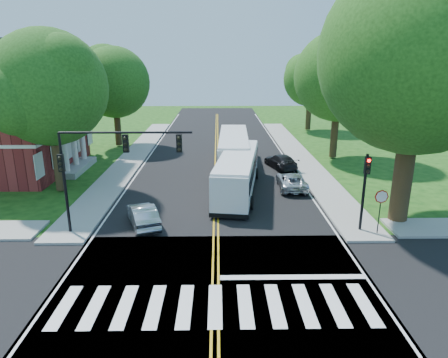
{
  "coord_description": "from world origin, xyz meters",
  "views": [
    {
      "loc": [
        0.14,
        -14.29,
        9.46
      ],
      "look_at": [
        0.5,
        9.07,
        2.4
      ],
      "focal_mm": 32.0,
      "sensor_mm": 36.0,
      "label": 1
    }
  ],
  "objects_px": {
    "bus_lead": "(237,172)",
    "suv": "(292,181)",
    "bus_follow": "(234,150)",
    "hatchback": "(143,215)",
    "signal_nw": "(105,158)",
    "signal_ne": "(365,182)",
    "dark_sedan": "(281,161)"
  },
  "relations": [
    {
      "from": "hatchback",
      "to": "suv",
      "type": "xyz_separation_m",
      "value": [
        9.98,
        6.9,
        -0.05
      ]
    },
    {
      "from": "signal_ne",
      "to": "suv",
      "type": "height_order",
      "value": "signal_ne"
    },
    {
      "from": "hatchback",
      "to": "dark_sedan",
      "type": "bearing_deg",
      "value": -148.46
    },
    {
      "from": "bus_lead",
      "to": "suv",
      "type": "bearing_deg",
      "value": -161.27
    },
    {
      "from": "signal_nw",
      "to": "suv",
      "type": "relative_size",
      "value": 1.65
    },
    {
      "from": "signal_nw",
      "to": "bus_lead",
      "type": "height_order",
      "value": "signal_nw"
    },
    {
      "from": "signal_nw",
      "to": "bus_lead",
      "type": "bearing_deg",
      "value": 44.19
    },
    {
      "from": "bus_follow",
      "to": "hatchback",
      "type": "relative_size",
      "value": 2.98
    },
    {
      "from": "signal_ne",
      "to": "bus_lead",
      "type": "distance_m",
      "value": 9.9
    },
    {
      "from": "bus_lead",
      "to": "dark_sedan",
      "type": "height_order",
      "value": "bus_lead"
    },
    {
      "from": "signal_ne",
      "to": "dark_sedan",
      "type": "height_order",
      "value": "signal_ne"
    },
    {
      "from": "signal_nw",
      "to": "dark_sedan",
      "type": "bearing_deg",
      "value": 50.13
    },
    {
      "from": "hatchback",
      "to": "bus_lead",
      "type": "bearing_deg",
      "value": -154.0
    },
    {
      "from": "suv",
      "to": "bus_follow",
      "type": "bearing_deg",
      "value": -53.93
    },
    {
      "from": "signal_ne",
      "to": "bus_lead",
      "type": "bearing_deg",
      "value": 132.71
    },
    {
      "from": "bus_follow",
      "to": "dark_sedan",
      "type": "distance_m",
      "value": 4.35
    },
    {
      "from": "bus_follow",
      "to": "bus_lead",
      "type": "bearing_deg",
      "value": 92.29
    },
    {
      "from": "signal_nw",
      "to": "hatchback",
      "type": "height_order",
      "value": "signal_nw"
    },
    {
      "from": "bus_follow",
      "to": "dark_sedan",
      "type": "height_order",
      "value": "bus_follow"
    },
    {
      "from": "hatchback",
      "to": "dark_sedan",
      "type": "height_order",
      "value": "hatchback"
    },
    {
      "from": "signal_nw",
      "to": "signal_ne",
      "type": "bearing_deg",
      "value": 0.05
    },
    {
      "from": "bus_follow",
      "to": "hatchback",
      "type": "bearing_deg",
      "value": 68.05
    },
    {
      "from": "bus_follow",
      "to": "dark_sedan",
      "type": "bearing_deg",
      "value": -179.92
    },
    {
      "from": "signal_nw",
      "to": "dark_sedan",
      "type": "xyz_separation_m",
      "value": [
        11.63,
        13.93,
        -3.74
      ]
    },
    {
      "from": "signal_nw",
      "to": "hatchback",
      "type": "relative_size",
      "value": 1.81
    },
    {
      "from": "bus_lead",
      "to": "suv",
      "type": "height_order",
      "value": "bus_lead"
    },
    {
      "from": "hatchback",
      "to": "suv",
      "type": "relative_size",
      "value": 0.91
    },
    {
      "from": "signal_nw",
      "to": "bus_follow",
      "type": "height_order",
      "value": "signal_nw"
    },
    {
      "from": "signal_nw",
      "to": "dark_sedan",
      "type": "distance_m",
      "value": 18.53
    },
    {
      "from": "suv",
      "to": "dark_sedan",
      "type": "xyz_separation_m",
      "value": [
        0.07,
        5.95,
        0.02
      ]
    },
    {
      "from": "signal_nw",
      "to": "hatchback",
      "type": "bearing_deg",
      "value": 34.26
    },
    {
      "from": "dark_sedan",
      "to": "hatchback",
      "type": "bearing_deg",
      "value": 35.94
    }
  ]
}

